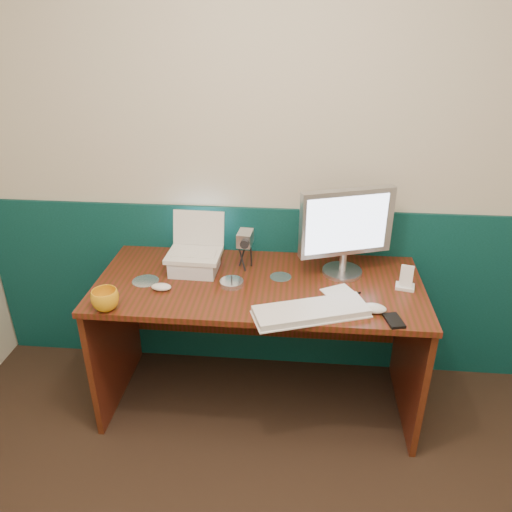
# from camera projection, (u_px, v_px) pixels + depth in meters

# --- Properties ---
(back_wall) EXTENTS (3.50, 0.04, 2.50)m
(back_wall) POSITION_uv_depth(u_px,v_px,m) (295.00, 163.00, 2.54)
(back_wall) COLOR beige
(back_wall) RESTS_ON ground
(wainscot) EXTENTS (3.48, 0.02, 1.00)m
(wainscot) POSITION_uv_depth(u_px,v_px,m) (290.00, 291.00, 2.86)
(wainscot) COLOR #07322E
(wainscot) RESTS_ON ground
(desk) EXTENTS (1.60, 0.70, 0.75)m
(desk) POSITION_uv_depth(u_px,v_px,m) (259.00, 344.00, 2.61)
(desk) COLOR #3A200A
(desk) RESTS_ON ground
(laptop_riser) EXTENTS (0.24, 0.20, 0.08)m
(laptop_riser) POSITION_uv_depth(u_px,v_px,m) (195.00, 264.00, 2.53)
(laptop_riser) COLOR silver
(laptop_riser) RESTS_ON desk
(laptop) EXTENTS (0.27, 0.21, 0.22)m
(laptop) POSITION_uv_depth(u_px,v_px,m) (193.00, 237.00, 2.46)
(laptop) COLOR silver
(laptop) RESTS_ON laptop_riser
(monitor) EXTENTS (0.48, 0.28, 0.47)m
(monitor) POSITION_uv_depth(u_px,v_px,m) (346.00, 231.00, 2.43)
(monitor) COLOR #B4B3B9
(monitor) RESTS_ON desk
(keyboard) EXTENTS (0.53, 0.32, 0.03)m
(keyboard) POSITION_uv_depth(u_px,v_px,m) (311.00, 312.00, 2.18)
(keyboard) COLOR white
(keyboard) RESTS_ON desk
(mouse_right) EXTENTS (0.12, 0.08, 0.04)m
(mouse_right) POSITION_uv_depth(u_px,v_px,m) (373.00, 308.00, 2.20)
(mouse_right) COLOR silver
(mouse_right) RESTS_ON desk
(mouse_left) EXTENTS (0.10, 0.06, 0.03)m
(mouse_left) POSITION_uv_depth(u_px,v_px,m) (161.00, 287.00, 2.37)
(mouse_left) COLOR white
(mouse_left) RESTS_ON desk
(mug) EXTENTS (0.16, 0.16, 0.10)m
(mug) POSITION_uv_depth(u_px,v_px,m) (105.00, 300.00, 2.21)
(mug) COLOR orange
(mug) RESTS_ON desk
(camcorder) EXTENTS (0.11, 0.15, 0.22)m
(camcorder) POSITION_uv_depth(u_px,v_px,m) (245.00, 248.00, 2.54)
(camcorder) COLOR silver
(camcorder) RESTS_ON desk
(cd_spindle) EXTENTS (0.12, 0.12, 0.02)m
(cd_spindle) POSITION_uv_depth(u_px,v_px,m) (232.00, 283.00, 2.42)
(cd_spindle) COLOR silver
(cd_spindle) RESTS_ON desk
(cd_loose_a) EXTENTS (0.13, 0.13, 0.00)m
(cd_loose_a) POSITION_uv_depth(u_px,v_px,m) (146.00, 281.00, 2.46)
(cd_loose_a) COLOR silver
(cd_loose_a) RESTS_ON desk
(cd_loose_b) EXTENTS (0.11, 0.11, 0.00)m
(cd_loose_b) POSITION_uv_depth(u_px,v_px,m) (281.00, 277.00, 2.50)
(cd_loose_b) COLOR #ADB4BE
(cd_loose_b) RESTS_ON desk
(pen) EXTENTS (0.13, 0.08, 0.01)m
(pen) POSITION_uv_depth(u_px,v_px,m) (348.00, 296.00, 2.33)
(pen) COLOR black
(pen) RESTS_ON desk
(papers) EXTENTS (0.17, 0.15, 0.00)m
(papers) POSITION_uv_depth(u_px,v_px,m) (337.00, 291.00, 2.37)
(papers) COLOR white
(papers) RESTS_ON desk
(dock) EXTENTS (0.10, 0.08, 0.02)m
(dock) POSITION_uv_depth(u_px,v_px,m) (405.00, 287.00, 2.39)
(dock) COLOR white
(dock) RESTS_ON desk
(music_player) EXTENTS (0.06, 0.04, 0.10)m
(music_player) POSITION_uv_depth(u_px,v_px,m) (407.00, 276.00, 2.37)
(music_player) COLOR white
(music_player) RESTS_ON dock
(pda) EXTENTS (0.09, 0.12, 0.01)m
(pda) POSITION_uv_depth(u_px,v_px,m) (394.00, 321.00, 2.14)
(pda) COLOR black
(pda) RESTS_ON desk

